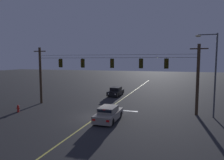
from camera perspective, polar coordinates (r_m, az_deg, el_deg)
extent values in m
plane|color=#28282B|center=(21.19, -4.27, -10.39)|extent=(180.00, 180.00, 0.00)
cube|color=#D1C64C|center=(30.53, 2.88, -5.43)|extent=(0.14, 60.00, 0.01)
cube|color=silver|center=(23.82, 3.22, -8.58)|extent=(3.40, 0.36, 0.01)
cylinder|color=#423021|center=(28.95, -19.49, 1.17)|extent=(0.32, 0.32, 7.52)
cube|color=#423021|center=(28.90, -19.70, 7.63)|extent=(1.80, 0.12, 0.12)
cylinder|color=slate|center=(28.89, -19.68, 6.94)|extent=(0.12, 0.12, 0.18)
cylinder|color=#423021|center=(23.16, 23.00, 0.02)|extent=(0.32, 0.32, 7.52)
cube|color=#423021|center=(23.10, 23.31, 8.10)|extent=(1.80, 0.12, 0.12)
cylinder|color=slate|center=(23.08, 23.27, 7.24)|extent=(0.12, 0.12, 0.18)
cylinder|color=black|center=(24.22, -0.73, 6.28)|extent=(19.64, 0.03, 0.03)
cylinder|color=black|center=(24.23, -0.73, 7.11)|extent=(19.64, 0.02, 0.02)
cylinder|color=black|center=(27.11, -14.40, 5.84)|extent=(0.04, 0.04, 0.18)
cube|color=#332D0A|center=(27.11, -14.37, 4.64)|extent=(0.32, 0.26, 0.96)
cube|color=#332D0A|center=(27.24, -14.21, 4.65)|extent=(0.48, 0.03, 1.12)
sphere|color=red|center=(26.98, -14.57, 5.24)|extent=(0.17, 0.17, 0.17)
cylinder|color=#332D0A|center=(26.94, -14.62, 5.33)|extent=(0.20, 0.10, 0.20)
sphere|color=#3D280A|center=(26.98, -14.56, 4.63)|extent=(0.17, 0.17, 0.17)
cylinder|color=#332D0A|center=(26.94, -14.60, 4.72)|extent=(0.20, 0.10, 0.20)
sphere|color=black|center=(26.98, -14.54, 4.02)|extent=(0.17, 0.17, 0.17)
cylinder|color=#332D0A|center=(26.95, -14.59, 4.11)|extent=(0.20, 0.10, 0.20)
cylinder|color=black|center=(25.58, -8.37, 5.98)|extent=(0.04, 0.04, 0.18)
cube|color=#332D0A|center=(25.58, -8.36, 4.71)|extent=(0.32, 0.26, 0.96)
cube|color=#332D0A|center=(25.71, -8.21, 4.71)|extent=(0.48, 0.03, 1.12)
sphere|color=red|center=(25.43, -8.52, 5.35)|extent=(0.17, 0.17, 0.17)
cylinder|color=#332D0A|center=(25.39, -8.57, 5.44)|extent=(0.20, 0.10, 0.20)
sphere|color=#3D280A|center=(25.43, -8.51, 4.70)|extent=(0.17, 0.17, 0.17)
cylinder|color=#332D0A|center=(25.40, -8.56, 4.79)|extent=(0.20, 0.10, 0.20)
sphere|color=black|center=(25.44, -8.51, 4.05)|extent=(0.17, 0.17, 0.17)
cylinder|color=#332D0A|center=(25.40, -8.55, 4.15)|extent=(0.20, 0.10, 0.20)
cylinder|color=black|center=(24.13, -0.08, 6.07)|extent=(0.04, 0.04, 0.18)
cube|color=#332D0A|center=(24.13, -0.08, 4.72)|extent=(0.32, 0.26, 0.96)
cube|color=#332D0A|center=(24.27, 0.03, 4.72)|extent=(0.48, 0.03, 1.12)
sphere|color=red|center=(23.98, -0.19, 5.40)|extent=(0.17, 0.17, 0.17)
cylinder|color=#332D0A|center=(23.94, -0.22, 5.50)|extent=(0.20, 0.10, 0.20)
sphere|color=#3D280A|center=(23.98, -0.19, 4.71)|extent=(0.17, 0.17, 0.17)
cylinder|color=#332D0A|center=(23.94, -0.22, 4.81)|extent=(0.20, 0.10, 0.20)
sphere|color=black|center=(23.98, -0.19, 4.03)|extent=(0.17, 0.17, 0.17)
cylinder|color=#332D0A|center=(23.95, -0.22, 4.12)|extent=(0.20, 0.10, 0.20)
cylinder|color=black|center=(23.30, 8.13, 6.03)|extent=(0.04, 0.04, 0.18)
cube|color=#332D0A|center=(23.30, 8.11, 4.63)|extent=(0.32, 0.26, 0.96)
cube|color=#332D0A|center=(23.45, 8.17, 4.64)|extent=(0.48, 0.03, 1.12)
sphere|color=red|center=(23.14, 8.06, 5.34)|extent=(0.17, 0.17, 0.17)
cylinder|color=#332D0A|center=(23.10, 8.04, 5.45)|extent=(0.20, 0.10, 0.20)
sphere|color=#3D280A|center=(23.14, 8.05, 4.63)|extent=(0.17, 0.17, 0.17)
cylinder|color=#332D0A|center=(23.10, 8.03, 4.73)|extent=(0.20, 0.10, 0.20)
sphere|color=black|center=(23.15, 8.04, 3.92)|extent=(0.17, 0.17, 0.17)
cylinder|color=#332D0A|center=(23.11, 8.02, 4.02)|extent=(0.20, 0.10, 0.20)
cylinder|color=black|center=(23.00, 15.09, 5.91)|extent=(0.04, 0.04, 0.18)
cube|color=#332D0A|center=(23.00, 15.05, 4.49)|extent=(0.32, 0.26, 0.96)
cube|color=#332D0A|center=(23.14, 15.07, 4.49)|extent=(0.48, 0.03, 1.12)
sphere|color=red|center=(22.84, 15.05, 5.20)|extent=(0.17, 0.17, 0.17)
cylinder|color=#332D0A|center=(22.80, 15.05, 5.31)|extent=(0.20, 0.10, 0.20)
sphere|color=#3D280A|center=(22.84, 15.03, 4.48)|extent=(0.17, 0.17, 0.17)
cylinder|color=#332D0A|center=(22.80, 15.03, 4.59)|extent=(0.20, 0.10, 0.20)
sphere|color=black|center=(22.84, 15.01, 3.76)|extent=(0.17, 0.17, 0.17)
cylinder|color=#332D0A|center=(22.80, 15.01, 3.86)|extent=(0.20, 0.10, 0.20)
cube|color=gray|center=(19.93, -0.97, -9.89)|extent=(1.80, 4.30, 0.68)
cube|color=gray|center=(19.67, -1.08, -8.27)|extent=(1.51, 2.15, 0.54)
cube|color=black|center=(20.53, -0.23, -7.67)|extent=(1.40, 0.21, 0.48)
cube|color=black|center=(18.70, -2.15, -9.01)|extent=(1.37, 0.18, 0.46)
cylinder|color=black|center=(21.45, -1.84, -9.30)|extent=(0.22, 0.64, 0.64)
cylinder|color=black|center=(20.99, 2.30, -9.63)|extent=(0.22, 0.64, 0.64)
cylinder|color=black|center=(19.05, -4.58, -11.23)|extent=(0.22, 0.64, 0.64)
cylinder|color=black|center=(18.53, 0.05, -11.70)|extent=(0.22, 0.64, 0.64)
cube|color=red|center=(18.18, -5.18, -11.12)|extent=(0.28, 0.03, 0.18)
cube|color=red|center=(17.74, -1.24, -11.53)|extent=(0.28, 0.03, 0.18)
cube|color=red|center=(18.54, -2.27, -8.40)|extent=(0.24, 0.04, 0.06)
cube|color=black|center=(33.69, 1.06, -3.51)|extent=(1.80, 4.30, 0.68)
cube|color=black|center=(33.71, 1.12, -2.46)|extent=(1.51, 2.15, 0.54)
cube|color=black|center=(32.82, 0.65, -2.67)|extent=(1.40, 0.21, 0.48)
cube|color=black|center=(34.72, 1.62, -2.22)|extent=(1.37, 0.18, 0.46)
cylinder|color=black|center=(32.24, 1.73, -4.26)|extent=(0.22, 0.64, 0.64)
cylinder|color=black|center=(32.70, -0.95, -4.12)|extent=(0.22, 0.64, 0.64)
cylinder|color=black|center=(34.77, 2.94, -3.54)|extent=(0.22, 0.64, 0.64)
cylinder|color=black|center=(35.21, 0.45, -3.42)|extent=(0.22, 0.64, 0.64)
sphere|color=white|center=(31.47, 0.90, -4.05)|extent=(0.20, 0.20, 0.20)
sphere|color=white|center=(31.81, -1.03, -3.94)|extent=(0.20, 0.20, 0.20)
cylinder|color=#4C4F54|center=(22.80, 27.11, 1.01)|extent=(0.16, 0.16, 8.50)
cylinder|color=#4C4F54|center=(22.76, 25.30, 11.50)|extent=(1.80, 0.10, 0.10)
ellipsoid|color=beige|center=(22.66, 23.11, 11.36)|extent=(0.56, 0.30, 0.22)
cylinder|color=red|center=(25.27, -24.93, -7.46)|extent=(0.22, 0.22, 0.70)
sphere|color=red|center=(25.19, -24.97, -6.62)|extent=(0.22, 0.22, 0.22)
cylinder|color=red|center=(25.36, -25.21, -7.20)|extent=(0.12, 0.09, 0.09)
cylinder|color=red|center=(25.14, -24.67, -7.28)|extent=(0.12, 0.09, 0.09)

